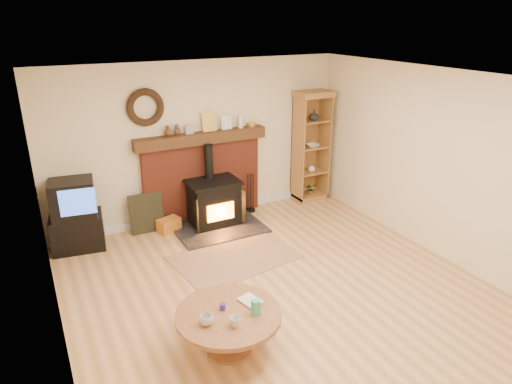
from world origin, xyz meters
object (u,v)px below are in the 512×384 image
curio_cabinet (310,147)px  coffee_table (229,320)px  wood_stove (214,204)px  tv_unit (76,217)px

curio_cabinet → coffee_table: (-3.06, -3.14, -0.63)m
curio_cabinet → coffee_table: 4.43m
wood_stove → coffee_table: bearing=-110.0°
coffee_table → curio_cabinet: bearing=45.7°
curio_cabinet → coffee_table: curio_cabinet is taller
wood_stove → curio_cabinet: (2.02, 0.28, 0.63)m
wood_stove → tv_unit: wood_stove is taller
tv_unit → curio_cabinet: bearing=1.2°
curio_cabinet → coffee_table: bearing=-134.3°
wood_stove → curio_cabinet: 2.13m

